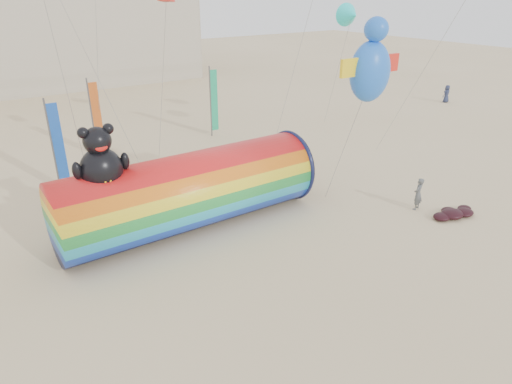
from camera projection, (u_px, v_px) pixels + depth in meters
ground at (267, 259)px, 18.97m from camera, size 160.00×160.00×0.00m
windsock_assembly at (190, 189)px, 20.97m from camera, size 12.14×3.70×5.60m
kite_handler at (418, 194)px, 22.95m from camera, size 0.70×0.56×1.68m
fabric_bundle at (454, 213)px, 22.48m from camera, size 2.62×1.35×0.41m
festival_banners at (130, 119)px, 29.22m from camera, size 12.70×4.58×5.20m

